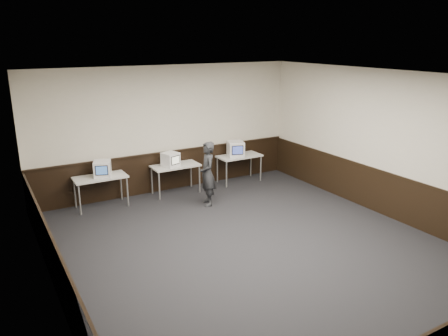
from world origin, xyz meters
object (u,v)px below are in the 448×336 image
at_px(desk_left, 100,179).
at_px(person, 208,174).
at_px(emac_center, 171,159).
at_px(desk_right, 239,158).
at_px(desk_center, 175,168).
at_px(emac_left, 102,169).
at_px(emac_right, 236,149).

xyz_separation_m(desk_left, person, (2.23, -1.11, 0.09)).
bearing_deg(person, emac_center, -141.63).
distance_m(desk_left, desk_right, 3.80).
distance_m(emac_center, person, 1.18).
relative_size(desk_left, desk_right, 1.00).
height_order(desk_center, emac_center, emac_center).
xyz_separation_m(desk_right, emac_left, (-3.74, -0.04, 0.26)).
bearing_deg(emac_left, person, -6.62).
relative_size(desk_right, emac_center, 2.61).
distance_m(desk_center, person, 1.17).
xyz_separation_m(desk_right, person, (-1.57, -1.11, 0.09)).
bearing_deg(emac_right, desk_left, -162.79).
bearing_deg(emac_center, desk_right, -15.75).
height_order(emac_center, person, person).
relative_size(desk_left, emac_center, 2.61).
relative_size(desk_center, emac_center, 2.61).
height_order(desk_left, person, person).
xyz_separation_m(desk_center, emac_right, (1.75, -0.05, 0.28)).
bearing_deg(desk_center, person, -73.46).
relative_size(desk_right, person, 0.78).
xyz_separation_m(emac_center, emac_right, (1.90, -0.00, 0.03)).
distance_m(emac_left, emac_center, 1.69).
height_order(emac_right, person, person).
height_order(desk_left, emac_right, emac_right).
distance_m(desk_left, emac_center, 1.77).
distance_m(desk_center, emac_left, 1.86).
xyz_separation_m(desk_left, desk_center, (1.90, 0.00, 0.00)).
bearing_deg(desk_right, person, -144.63).
relative_size(desk_left, emac_left, 2.40).
relative_size(desk_center, emac_right, 2.20).
bearing_deg(desk_center, desk_right, 0.00).
xyz_separation_m(emac_right, person, (-1.42, -1.06, -0.19)).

